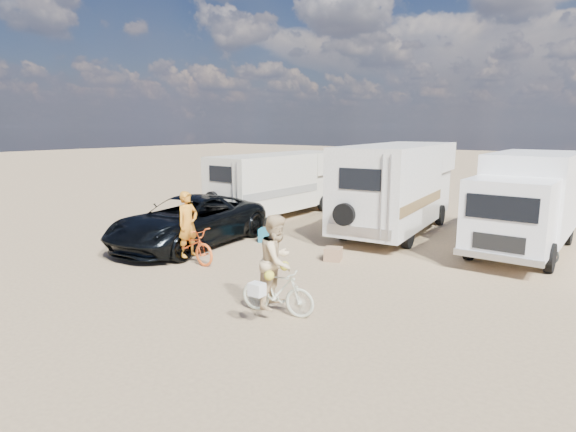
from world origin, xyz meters
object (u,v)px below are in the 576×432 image
Objects in this scene: rv_left at (279,185)px; box_truck at (526,204)px; rider_man at (188,230)px; bike_parked at (529,248)px; bike_man at (189,245)px; rv_main at (397,189)px; bike_woman at (277,291)px; cooler at (268,235)px; crate at (333,254)px; rider_woman at (277,270)px; dark_suv at (189,221)px.

box_truck is at bearing -0.74° from rv_left.
rider_man is at bearing -136.74° from box_truck.
box_truck is at bearing 17.50° from bike_parked.
bike_man is (2.35, -7.13, -0.81)m from rv_left.
rv_main reaches higher than bike_woman.
bike_woman reaches higher than cooler.
cooler is at bearing 168.56° from crate.
rv_main is 8.77m from bike_woman.
bike_parked is at bearing -6.97° from rv_left.
rv_main is 3.69× the size of rider_woman.
bike_parked is (3.33, 7.22, -0.54)m from rider_woman.
cooler is (0.27, 3.17, -0.28)m from bike_man.
bike_parked is at bearing -52.45° from rider_man.
cooler is at bearing -130.45° from rv_main.
box_truck is at bearing 46.17° from crate.
rider_woman is at bearing -87.36° from rv_main.
box_truck is 3.23× the size of bike_man.
rider_man is (2.35, -7.13, -0.40)m from rv_left.
rider_woman is 6.18m from cooler.
box_truck is 8.84m from rider_woman.
dark_suv is 12.18× the size of crate.
rider_woman reaches higher than bike_parked.
crate is at bearing 4.00° from rider_woman.
rv_main reaches higher than crate.
bike_parked is (7.62, 5.75, -0.52)m from rider_man.
box_truck is 3.29× the size of rider_woman.
bike_man is 3.44× the size of cooler.
rv_left reaches higher than bike_woman.
rider_woman is 7.96m from bike_parked.
bike_woman is 4.22m from crate.
rv_left is 12.11× the size of cooler.
rider_man is at bearing 0.51° from bike_man.
bike_man is (-7.24, -6.86, -0.98)m from box_truck.
cooler is 2.93m from crate.
rider_man is 4.54m from rider_woman.
rider_woman is at bearing -108.28° from rider_man.
rider_woman is (4.30, -1.46, 0.03)m from rider_man.
bike_parked is at bearing -52.45° from bike_man.
box_truck is at bearing -31.38° from bike_woman.
bike_woman is at bearing 153.51° from bike_parked.
cooler is at bearing -4.29° from bike_man.
bike_parked is at bearing -22.67° from rv_main.
crate is (-4.10, -4.27, -1.30)m from box_truck.
dark_suv is 3.50× the size of bike_woman.
dark_suv is 3.08× the size of rider_man.
bike_man is at bearing 59.30° from bike_woman.
bike_parked reaches higher than cooler.
dark_suv is at bearing -155.89° from cooler.
rider_woman is (5.79, -2.79, 0.16)m from dark_suv.
crate is (-4.48, -3.16, -0.22)m from bike_parked.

